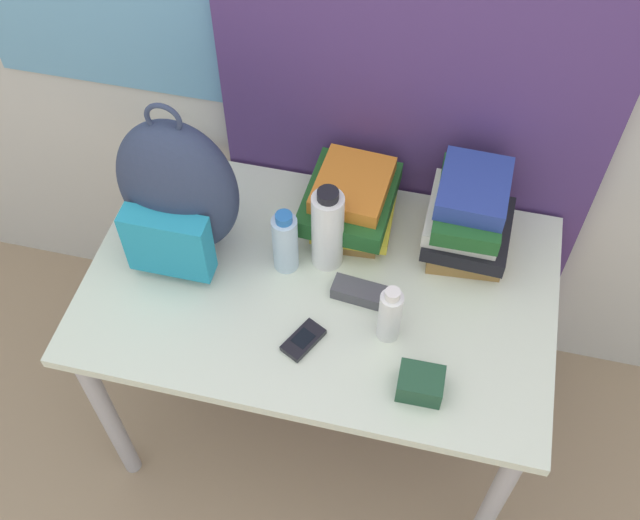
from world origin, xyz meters
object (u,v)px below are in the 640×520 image
(water_bottle, at_px, (285,242))
(sports_bottle, at_px, (326,229))
(backpack, at_px, (177,193))
(cell_phone, at_px, (305,340))
(book_stack_left, at_px, (351,202))
(book_stack_center, at_px, (468,215))
(sunglasses_case, at_px, (362,293))
(sunscreen_bottle, at_px, (390,315))
(camera_pouch, at_px, (420,384))

(water_bottle, bearing_deg, sports_bottle, 22.59)
(backpack, xyz_separation_m, sports_bottle, (0.36, 0.03, -0.08))
(cell_phone, bearing_deg, book_stack_left, 85.69)
(backpack, distance_m, book_stack_center, 0.72)
(backpack, height_order, sunglasses_case, backpack)
(sports_bottle, distance_m, sunscreen_bottle, 0.27)
(backpack, xyz_separation_m, book_stack_center, (0.69, 0.16, -0.08))
(backpack, bearing_deg, cell_phone, -30.74)
(book_stack_left, height_order, water_bottle, water_bottle)
(book_stack_center, bearing_deg, backpack, -166.62)
(book_stack_left, xyz_separation_m, sunglasses_case, (0.08, -0.23, -0.07))
(book_stack_left, xyz_separation_m, cell_phone, (-0.03, -0.38, -0.08))
(backpack, bearing_deg, book_stack_left, 22.71)
(book_stack_left, relative_size, cell_phone, 2.36)
(backpack, distance_m, cell_phone, 0.47)
(cell_phone, bearing_deg, sunglasses_case, 56.07)
(backpack, height_order, book_stack_left, backpack)
(book_stack_left, relative_size, camera_pouch, 2.76)
(book_stack_left, relative_size, sunglasses_case, 1.83)
(book_stack_left, distance_m, sunglasses_case, 0.25)
(sports_bottle, bearing_deg, camera_pouch, -47.47)
(book_stack_left, xyz_separation_m, camera_pouch, (0.25, -0.45, -0.05))
(sports_bottle, bearing_deg, book_stack_center, 21.33)
(book_stack_left, distance_m, camera_pouch, 0.51)
(sunglasses_case, bearing_deg, cell_phone, -123.93)
(cell_phone, height_order, camera_pouch, camera_pouch)
(sports_bottle, height_order, cell_phone, sports_bottle)
(sports_bottle, xyz_separation_m, sunglasses_case, (0.11, -0.09, -0.10))
(backpack, distance_m, sports_bottle, 0.37)
(book_stack_left, bearing_deg, camera_pouch, -60.52)
(sunscreen_bottle, bearing_deg, backpack, 164.82)
(water_bottle, relative_size, camera_pouch, 1.87)
(sunglasses_case, height_order, camera_pouch, camera_pouch)
(sunscreen_bottle, bearing_deg, book_stack_left, 116.35)
(sunglasses_case, distance_m, camera_pouch, 0.28)
(backpack, distance_m, sunscreen_bottle, 0.58)
(sports_bottle, bearing_deg, sunglasses_case, -39.78)
(book_stack_left, height_order, camera_pouch, book_stack_left)
(water_bottle, height_order, camera_pouch, water_bottle)
(cell_phone, xyz_separation_m, sunglasses_case, (0.11, 0.16, 0.01))
(camera_pouch, bearing_deg, water_bottle, 144.22)
(backpack, relative_size, camera_pouch, 4.54)
(backpack, distance_m, sunglasses_case, 0.51)
(book_stack_center, relative_size, sports_bottle, 1.06)
(book_stack_center, height_order, sunscreen_bottle, book_stack_center)
(book_stack_center, relative_size, water_bottle, 1.41)
(book_stack_center, distance_m, water_bottle, 0.46)
(water_bottle, height_order, sunglasses_case, water_bottle)
(sports_bottle, distance_m, camera_pouch, 0.44)
(book_stack_center, distance_m, sunglasses_case, 0.33)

